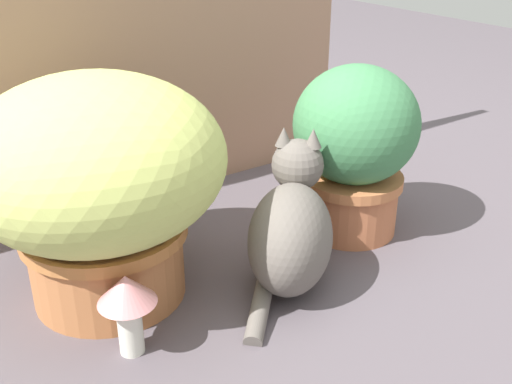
% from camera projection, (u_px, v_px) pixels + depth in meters
% --- Properties ---
extents(ground_plane, '(6.00, 6.00, 0.00)m').
position_uv_depth(ground_plane, '(225.00, 296.00, 1.24)').
color(ground_plane, '#554C53').
extents(cardboard_backdrop, '(1.10, 0.03, 0.88)m').
position_uv_depth(cardboard_backdrop, '(159.00, 28.00, 1.51)').
color(cardboard_backdrop, tan).
rests_on(cardboard_backdrop, ground).
extents(grass_planter, '(0.49, 0.49, 0.45)m').
position_uv_depth(grass_planter, '(98.00, 178.00, 1.14)').
color(grass_planter, '#B06B3E').
rests_on(grass_planter, ground).
extents(leafy_planter, '(0.29, 0.29, 0.40)m').
position_uv_depth(leafy_planter, '(355.00, 146.00, 1.40)').
color(leafy_planter, '#BA6944').
rests_on(leafy_planter, ground).
extents(cat, '(0.34, 0.31, 0.32)m').
position_uv_depth(cat, '(291.00, 230.00, 1.24)').
color(cat, '#635C56').
rests_on(cat, ground).
extents(mushroom_ornament_pink, '(0.10, 0.10, 0.16)m').
position_uv_depth(mushroom_ornament_pink, '(127.00, 299.00, 1.04)').
color(mushroom_ornament_pink, silver).
rests_on(mushroom_ornament_pink, ground).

